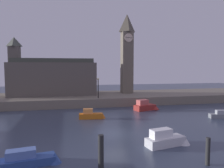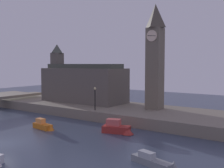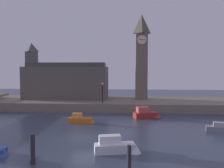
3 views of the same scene
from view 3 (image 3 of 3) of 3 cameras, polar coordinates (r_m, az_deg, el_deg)
The scene contains 10 objects.
ground_plane at distance 25.92m, azimuth -6.90°, elevation -12.59°, with size 120.00×120.00×0.00m, color #384256.
far_embankment at distance 45.16m, azimuth -2.13°, elevation -4.63°, with size 70.00×12.00×1.50m, color slate.
clock_tower at distance 45.81m, azimuth 7.04°, elevation 6.74°, with size 2.41×2.45×15.91m.
parliament_hall at distance 47.59m, azimuth -11.18°, elevation 0.77°, with size 15.83×6.60×10.79m.
streetlamp at distance 39.93m, azimuth -2.30°, elevation -1.47°, with size 0.36×0.36×3.45m.
mooring_post_left at distance 19.75m, azimuth -18.40°, elevation -14.50°, with size 0.38×0.38×2.28m, color #2A2A2A.
mooring_post_right at distance 17.47m, azimuth 4.09°, elevation -17.36°, with size 0.31×0.31×1.93m, color #2A2A2A.
boat_patrol_orange at distance 32.61m, azimuth -7.25°, elevation -8.38°, with size 3.61×1.37×1.34m.
boat_dinghy_red at distance 35.89m, azimuth 8.38°, elevation -7.07°, with size 4.34×2.46×1.66m.
boat_ferry_white at distance 21.36m, azimuth 1.32°, elevation -14.60°, with size 4.23×1.92×1.51m.
Camera 3 is at (4.72, -24.45, 7.22)m, focal length 38.41 mm.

